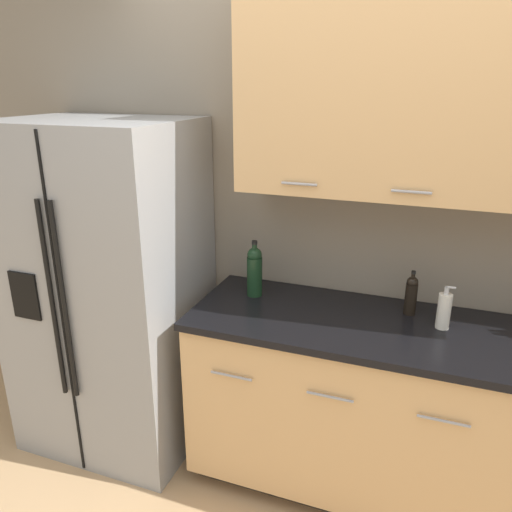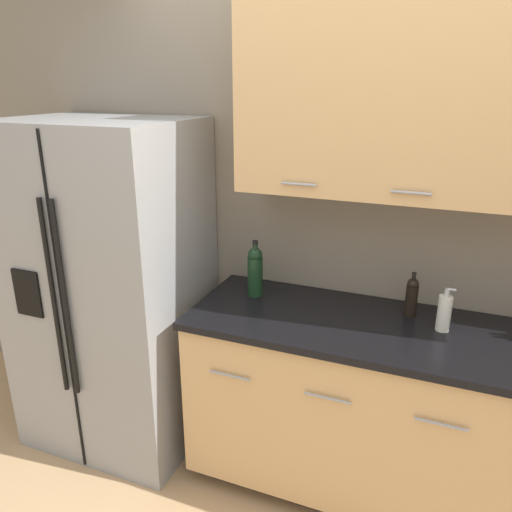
# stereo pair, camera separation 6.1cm
# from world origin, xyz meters

# --- Properties ---
(wall_back) EXTENTS (10.00, 0.39, 2.60)m
(wall_back) POSITION_xyz_m (0.07, 0.96, 1.48)
(wall_back) COLOR gray
(wall_back) RESTS_ON ground_plane
(counter_unit) EXTENTS (1.90, 0.64, 0.93)m
(counter_unit) POSITION_xyz_m (0.25, 0.67, 0.47)
(counter_unit) COLOR black
(counter_unit) RESTS_ON ground_plane
(refrigerator) EXTENTS (0.93, 0.75, 1.80)m
(refrigerator) POSITION_xyz_m (-1.26, 0.61, 0.90)
(refrigerator) COLOR gray
(refrigerator) RESTS_ON ground_plane
(wine_bottle) EXTENTS (0.08, 0.08, 0.29)m
(wine_bottle) POSITION_xyz_m (-0.48, 0.77, 1.07)
(wine_bottle) COLOR black
(wine_bottle) RESTS_ON counter_unit
(soap_dispenser) EXTENTS (0.07, 0.06, 0.20)m
(soap_dispenser) POSITION_xyz_m (0.43, 0.72, 1.02)
(soap_dispenser) COLOR silver
(soap_dispenser) RESTS_ON counter_unit
(oil_bottle) EXTENTS (0.06, 0.06, 0.22)m
(oil_bottle) POSITION_xyz_m (0.28, 0.82, 1.03)
(oil_bottle) COLOR black
(oil_bottle) RESTS_ON counter_unit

